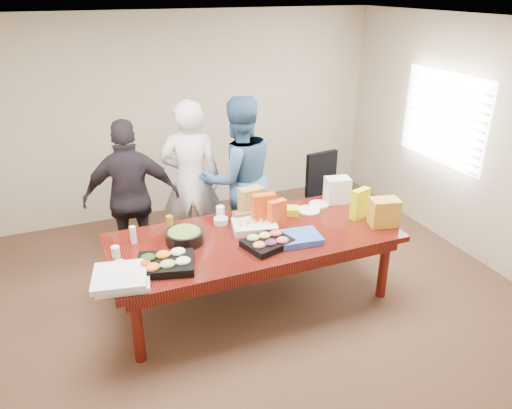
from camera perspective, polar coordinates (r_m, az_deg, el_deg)
name	(u,v)px	position (r m, az deg, el deg)	size (l,w,h in m)	color
floor	(254,299)	(5.14, -0.23, -11.11)	(5.50, 5.00, 0.02)	#47301E
ceiling	(253,21)	(4.18, -0.30, 20.75)	(5.50, 5.00, 0.02)	white
wall_back	(184,116)	(6.76, -8.41, 10.30)	(5.50, 0.04, 2.70)	beige
wall_front	(446,351)	(2.65, 21.41, -15.72)	(5.50, 0.04, 2.70)	beige
wall_right	(481,144)	(6.03, 24.91, 6.50)	(0.04, 5.00, 2.70)	beige
window_panel	(443,118)	(6.37, 21.13, 9.44)	(0.03, 1.40, 1.10)	white
window_blinds	(440,119)	(6.34, 20.86, 9.42)	(0.04, 1.36, 1.00)	beige
conference_table	(254,268)	(4.93, -0.24, -7.47)	(2.80, 1.20, 0.75)	#4C1C0F
office_chair	(328,200)	(6.12, 8.48, 0.50)	(0.53, 0.53, 1.04)	black
person_center	(191,181)	(5.57, -7.62, 2.76)	(0.68, 0.45, 1.88)	silver
person_right	(239,179)	(5.56, -2.07, 3.07)	(0.92, 0.72, 1.90)	#345A85
person_left	(132,198)	(5.42, -14.41, 0.75)	(1.02, 0.43, 1.74)	black
veggie_tray	(166,264)	(4.28, -10.57, -6.91)	(0.48, 0.38, 0.07)	black
fruit_tray	(268,243)	(4.53, 1.38, -4.56)	(0.42, 0.33, 0.06)	black
sheet_cake	(254,226)	(4.83, -0.19, -2.54)	(0.42, 0.32, 0.07)	white
salad_bowl	(184,237)	(4.64, -8.43, -3.78)	(0.36, 0.36, 0.12)	black
chip_bag_blue	(298,238)	(4.64, 4.98, -3.93)	(0.41, 0.31, 0.06)	blue
chip_bag_red	(264,210)	(4.86, 0.91, -0.64)	(0.23, 0.10, 0.34)	#D6430E
chip_bag_yellow	(360,204)	(5.14, 12.13, 0.11)	(0.21, 0.08, 0.32)	#E1ED0A
chip_bag_orange	(277,214)	(4.84, 2.49, -1.10)	(0.19, 0.08, 0.29)	#DD4916
mayo_jar	(221,212)	(5.06, -4.19, -0.92)	(0.09, 0.09, 0.14)	white
mustard_bottle	(245,212)	(5.02, -1.32, -0.93)	(0.05, 0.05, 0.15)	#D7D100
dressing_bottle	(170,226)	(4.75, -10.08, -2.50)	(0.07, 0.07, 0.21)	#875914
ranch_bottle	(133,235)	(4.71, -14.25, -3.47)	(0.06, 0.06, 0.17)	silver
banana_bunch	(287,211)	(5.15, 3.69, -0.73)	(0.24, 0.14, 0.08)	#DFF113
bread_loaf	(246,216)	(5.01, -1.16, -1.31)	(0.27, 0.12, 0.11)	brown
kraft_bag	(251,203)	(5.04, -0.55, 0.24)	(0.25, 0.14, 0.33)	olive
red_cup	(146,268)	(4.22, -12.83, -7.30)	(0.08, 0.08, 0.11)	red
clear_cup_a	(120,266)	(4.31, -15.73, -6.97)	(0.07, 0.07, 0.10)	silver
clear_cup_b	(116,252)	(4.53, -16.18, -5.36)	(0.08, 0.08, 0.10)	white
pizza_box_lower	(123,279)	(4.17, -15.34, -8.49)	(0.43, 0.43, 0.05)	silver
pizza_box_upper	(120,277)	(4.12, -15.76, -8.16)	(0.43, 0.43, 0.05)	silver
plate_a	(308,210)	(5.26, 6.18, -0.67)	(0.25, 0.25, 0.01)	white
plate_b	(319,204)	(5.42, 7.43, 0.05)	(0.22, 0.22, 0.01)	white
dip_bowl_a	(272,216)	(5.06, 1.91, -1.38)	(0.14, 0.14, 0.05)	beige
dip_bowl_b	(221,221)	(4.96, -4.15, -1.92)	(0.15, 0.15, 0.06)	beige
grocery_bag_white	(337,190)	(5.48, 9.54, 1.70)	(0.26, 0.19, 0.28)	silver
grocery_bag_yellow	(384,212)	(5.05, 14.84, -0.88)	(0.28, 0.19, 0.28)	gold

